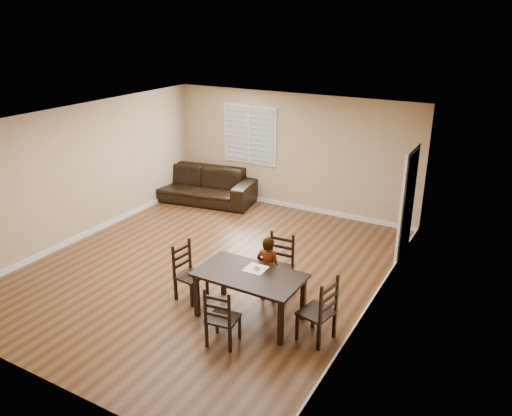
% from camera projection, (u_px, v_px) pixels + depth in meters
% --- Properties ---
extents(ground, '(7.00, 7.00, 0.00)m').
position_uv_depth(ground, '(208.00, 267.00, 9.10)').
color(ground, brown).
rests_on(ground, ground).
extents(room, '(6.04, 7.04, 2.72)m').
position_uv_depth(room, '(212.00, 170.00, 8.57)').
color(room, tan).
rests_on(room, ground).
extents(dining_table, '(1.59, 0.91, 0.74)m').
position_uv_depth(dining_table, '(250.00, 279.00, 7.36)').
color(dining_table, black).
rests_on(dining_table, ground).
extents(chair_near, '(0.46, 0.43, 0.98)m').
position_uv_depth(chair_near, '(280.00, 264.00, 8.25)').
color(chair_near, black).
rests_on(chair_near, ground).
extents(chair_far, '(0.46, 0.43, 0.91)m').
position_uv_depth(chair_far, '(220.00, 321.00, 6.77)').
color(chair_far, black).
rests_on(chair_far, ground).
extents(chair_left, '(0.44, 0.47, 0.95)m').
position_uv_depth(chair_left, '(186.00, 273.00, 8.01)').
color(chair_left, black).
rests_on(chair_left, ground).
extents(chair_right, '(0.50, 0.53, 1.00)m').
position_uv_depth(chair_right, '(324.00, 314.00, 6.85)').
color(chair_right, black).
rests_on(chair_right, ground).
extents(child, '(0.42, 0.29, 1.11)m').
position_uv_depth(child, '(268.00, 269.00, 7.86)').
color(child, gray).
rests_on(child, ground).
extents(napkin, '(0.32, 0.32, 0.00)m').
position_uv_depth(napkin, '(256.00, 269.00, 7.47)').
color(napkin, white).
rests_on(napkin, dining_table).
extents(donut, '(0.10, 0.10, 0.04)m').
position_uv_depth(donut, '(257.00, 268.00, 7.45)').
color(donut, gold).
rests_on(donut, napkin).
extents(sofa, '(2.94, 1.53, 0.82)m').
position_uv_depth(sofa, '(198.00, 184.00, 12.26)').
color(sofa, black).
rests_on(sofa, ground).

